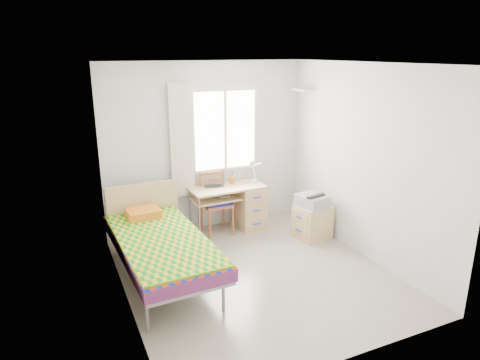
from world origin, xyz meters
name	(u,v)px	position (x,y,z in m)	size (l,w,h in m)	color
floor	(256,274)	(0.00, 0.00, 0.00)	(3.50, 3.50, 0.00)	#BCAD93
ceiling	(259,63)	(0.00, 0.00, 2.60)	(3.50, 3.50, 0.00)	white
wall_back	(207,147)	(0.00, 1.75, 1.30)	(3.20, 3.20, 0.00)	silver
wall_left	(120,194)	(-1.60, 0.00, 1.30)	(3.50, 3.50, 0.00)	silver
wall_right	(364,163)	(1.60, 0.00, 1.30)	(3.50, 3.50, 0.00)	silver
window	(225,130)	(0.30, 1.73, 1.55)	(1.10, 0.04, 1.30)	white
curtain	(181,141)	(-0.42, 1.68, 1.45)	(0.35, 0.05, 1.70)	beige
floating_shelf	(303,90)	(1.49, 1.40, 2.15)	(0.20, 0.32, 0.03)	white
bed	(160,242)	(-1.10, 0.47, 0.46)	(1.11, 2.22, 0.94)	gray
desk	(245,204)	(0.52, 1.44, 0.40)	(1.18, 0.57, 0.73)	tan
chair	(216,199)	(0.04, 1.49, 0.54)	(0.43, 0.43, 0.97)	brown
cabinet	(312,222)	(1.28, 0.66, 0.26)	(0.53, 0.48, 0.51)	tan
printer	(312,200)	(1.24, 0.65, 0.61)	(0.44, 0.49, 0.18)	#9EA0A6
laptop	(215,187)	(0.02, 1.49, 0.74)	(0.30, 0.19, 0.02)	black
pen_cup	(232,180)	(0.34, 1.58, 0.78)	(0.08, 0.08, 0.10)	orange
task_lamp	(254,169)	(0.64, 1.38, 0.98)	(0.22, 0.32, 0.40)	white
book	(217,196)	(0.05, 1.45, 0.59)	(0.16, 0.22, 0.02)	gray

